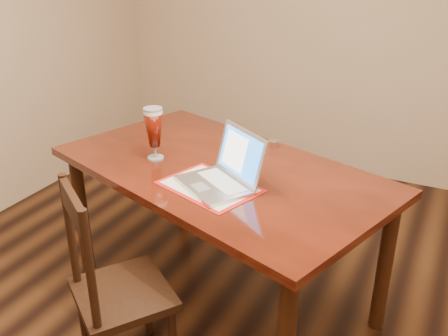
% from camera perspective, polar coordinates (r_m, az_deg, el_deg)
% --- Properties ---
extents(dining_table, '(1.99, 1.50, 1.12)m').
position_cam_1_polar(dining_table, '(2.67, -0.65, -1.69)').
color(dining_table, '#54170B').
rests_on(dining_table, ground).
extents(dining_chair, '(0.59, 0.58, 1.01)m').
position_cam_1_polar(dining_chair, '(2.38, -12.38, -13.47)').
color(dining_chair, black).
rests_on(dining_chair, ground).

